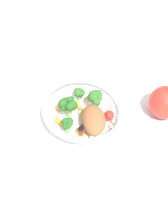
# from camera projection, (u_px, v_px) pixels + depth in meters

# --- Properties ---
(ground_plane) EXTENTS (2.40, 2.40, 0.00)m
(ground_plane) POSITION_uv_depth(u_px,v_px,m) (81.00, 116.00, 0.79)
(ground_plane) COLOR white
(food_container) EXTENTS (0.20, 0.20, 0.07)m
(food_container) POSITION_uv_depth(u_px,v_px,m) (85.00, 112.00, 0.76)
(food_container) COLOR white
(food_container) RESTS_ON ground_plane
(loose_apple) EXTENTS (0.08, 0.08, 0.10)m
(loose_apple) POSITION_uv_depth(u_px,v_px,m) (165.00, 102.00, 0.76)
(loose_apple) COLOR red
(loose_apple) RESTS_ON ground_plane
(folded_napkin) EXTENTS (0.17, 0.15, 0.01)m
(folded_napkin) POSITION_uv_depth(u_px,v_px,m) (9.00, 138.00, 0.75)
(folded_napkin) COLOR white
(folded_napkin) RESTS_ON ground_plane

